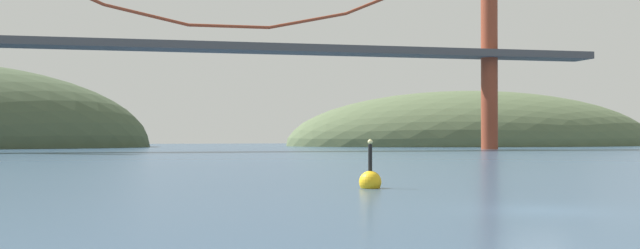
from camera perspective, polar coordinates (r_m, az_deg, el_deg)
ground_plane at (r=27.77m, az=16.01°, el=-6.17°), size 360.00×360.00×0.00m
headland_right at (r=175.30m, az=11.54°, el=-1.54°), size 86.57×44.00×24.50m
suspension_bridge at (r=120.72m, az=-6.78°, el=6.06°), size 123.96×6.00×35.54m
channel_buoy at (r=37.56m, az=3.76°, el=-4.19°), size 1.10×1.10×2.64m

